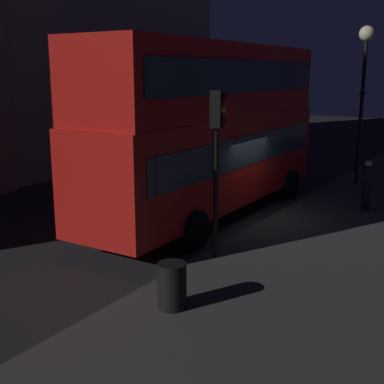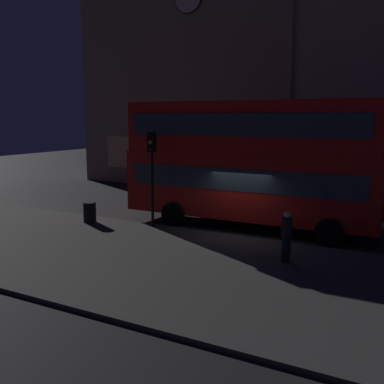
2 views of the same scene
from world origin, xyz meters
name	(u,v)px [view 1 (image 1 of 2)]	position (x,y,z in m)	size (l,w,h in m)	color
ground_plane	(246,220)	(0.00, 0.00, 0.00)	(80.00, 80.00, 0.00)	#232326
double_decker_bus	(211,123)	(-0.17, 1.21, 2.99)	(10.93, 2.89, 5.33)	red
traffic_light_near_kerb	(217,140)	(-3.60, -0.98, 2.99)	(0.38, 0.39, 3.99)	black
street_lamp	(365,63)	(6.72, -1.52, 4.84)	(0.58, 0.58, 6.10)	black
pedestrian	(367,185)	(2.78, -2.90, 0.97)	(0.36, 0.36, 1.65)	black
litter_bin	(172,286)	(-6.44, -1.67, 0.57)	(0.55, 0.55, 0.89)	black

